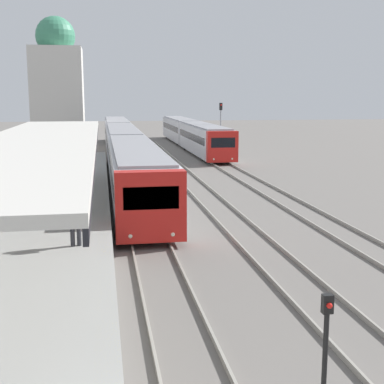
{
  "coord_description": "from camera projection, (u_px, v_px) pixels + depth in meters",
  "views": [
    {
      "loc": [
        -1.7,
        -5.83,
        5.62
      ],
      "look_at": [
        2.01,
        16.26,
        1.61
      ],
      "focal_mm": 50.0,
      "sensor_mm": 36.0,
      "label": 1
    }
  ],
  "objects": [
    {
      "name": "train_far",
      "position": [
        191.0,
        133.0,
        59.33
      ],
      "size": [
        2.6,
        32.28,
        2.95
      ],
      "color": "red",
      "rests_on": "ground_plane"
    },
    {
      "name": "train_near",
      "position": [
        123.0,
        144.0,
        44.98
      ],
      "size": [
        2.65,
        52.44,
        3.05
      ],
      "color": "red",
      "rests_on": "ground_plane"
    },
    {
      "name": "person_on_platform",
      "position": [
        75.0,
        215.0,
        16.64
      ],
      "size": [
        0.4,
        0.4,
        1.66
      ],
      "color": "#2D2D33",
      "rests_on": "station_platform"
    },
    {
      "name": "signal_mast_far",
      "position": [
        221.0,
        122.0,
        52.34
      ],
      "size": [
        0.28,
        0.29,
        5.01
      ],
      "color": "gray",
      "rests_on": "ground_plane"
    },
    {
      "name": "platform_canopy",
      "position": [
        41.0,
        141.0,
        18.96
      ],
      "size": [
        4.0,
        25.83,
        3.19
      ],
      "color": "beige",
      "rests_on": "station_platform"
    },
    {
      "name": "signal_post_near",
      "position": [
        326.0,
        335.0,
        9.9
      ],
      "size": [
        0.2,
        0.21,
        2.05
      ],
      "color": "black",
      "rests_on": "ground_plane"
    },
    {
      "name": "distant_domed_building",
      "position": [
        58.0,
        88.0,
        56.81
      ],
      "size": [
        5.34,
        5.34,
        13.89
      ],
      "color": "silver",
      "rests_on": "ground_plane"
    }
  ]
}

